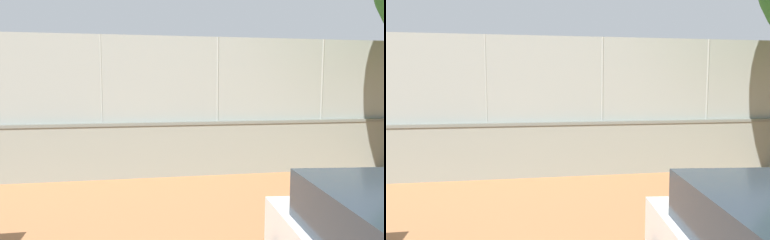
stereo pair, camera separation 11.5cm
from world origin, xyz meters
TOP-DOWN VIEW (x-y plane):
  - ground_plane at (0.00, 0.00)m, footprint 260.00×260.00m
  - perimeter_wall at (-2.06, 10.77)m, footprint 25.97×0.50m
  - fence_panel_on_wall at (-2.06, 10.77)m, footprint 25.52×0.12m
  - player_near_wall_returning at (5.85, 7.74)m, footprint 1.09×0.68m
  - player_foreground_swinging at (3.39, -1.67)m, footprint 0.71×0.89m
  - player_crossing_court at (-1.97, 2.66)m, footprint 0.98×0.82m
  - sports_ball at (6.62, 8.60)m, footprint 0.19×0.19m

SIDE VIEW (x-z plane):
  - ground_plane at x=0.00m, z-range 0.00..0.00m
  - perimeter_wall at x=-2.06m, z-range 0.01..1.53m
  - player_crossing_court at x=-1.97m, z-range 0.13..1.64m
  - player_near_wall_returning at x=5.85m, z-range 0.13..1.66m
  - player_foreground_swinging at x=3.39m, z-range 0.13..1.67m
  - sports_ball at x=6.62m, z-range 1.21..1.40m
  - fence_panel_on_wall at x=-2.06m, z-range 1.52..3.87m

